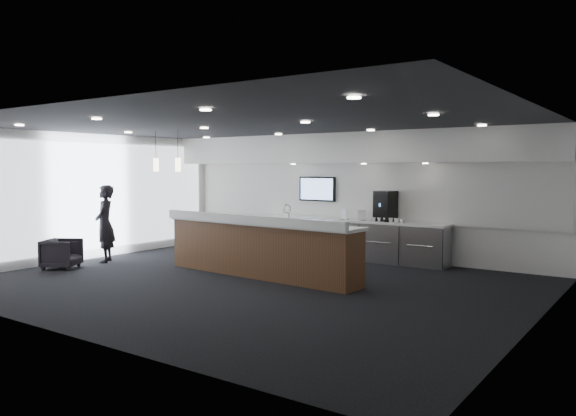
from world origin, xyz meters
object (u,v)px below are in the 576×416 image
Objects in this scene: service_counter at (260,248)px; lounge_guest at (105,224)px; coffee_machine at (385,206)px; armchair at (62,254)px.

lounge_guest is (-4.00, -0.69, 0.32)m from service_counter.
service_counter is 3.42m from coffee_machine.
coffee_machine is (1.30, 3.08, 0.72)m from service_counter.
armchair is at bearing -45.49° from lounge_guest.
armchair is 1.22m from lounge_guest.
coffee_machine is 0.99× the size of armchair.
service_counter is 4.45m from armchair.
lounge_guest reaches higher than service_counter.
coffee_machine reaches higher than service_counter.
coffee_machine is 7.30m from armchair.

